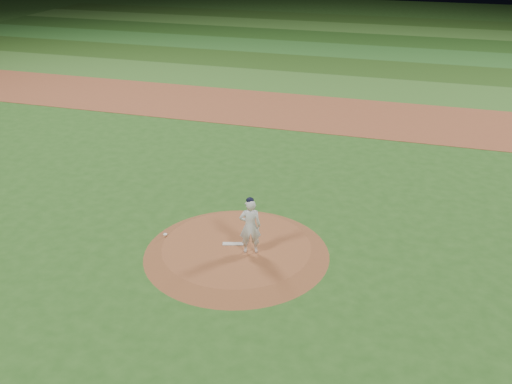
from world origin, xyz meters
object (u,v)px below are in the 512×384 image
at_px(pitching_rubber, 233,244).
at_px(pitcher_on_mound, 250,226).
at_px(rosin_bag, 165,234).
at_px(pitchers_mound, 237,250).

xyz_separation_m(pitching_rubber, pitcher_on_mound, (0.62, -0.26, 0.85)).
bearing_deg(pitcher_on_mound, rosin_bag, 176.75).
bearing_deg(pitchers_mound, pitcher_on_mound, -21.65).
xyz_separation_m(rosin_bag, pitcher_on_mound, (2.77, -0.16, 0.83)).
height_order(pitching_rubber, pitcher_on_mound, pitcher_on_mound).
bearing_deg(pitcher_on_mound, pitching_rubber, 157.47).
height_order(rosin_bag, pitcher_on_mound, pitcher_on_mound).
relative_size(rosin_bag, pitcher_on_mound, 0.07).
height_order(pitchers_mound, pitching_rubber, pitching_rubber).
bearing_deg(pitching_rubber, rosin_bag, 166.87).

